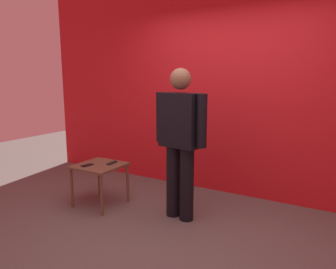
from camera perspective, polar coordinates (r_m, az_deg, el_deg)
ground_plane at (r=3.28m, az=0.09°, el=-18.77°), size 12.00×12.00×0.00m
back_wall_red at (r=4.37m, az=11.18°, el=9.58°), size 6.31×0.12×3.11m
standing_person at (r=3.49m, az=2.22°, el=-0.39°), size 0.67×0.29×1.69m
side_table at (r=4.06m, az=-12.22°, el=-6.30°), size 0.55×0.55×0.52m
cell_phone at (r=4.02m, az=-14.37°, el=-5.38°), size 0.10×0.15×0.01m
tv_remote at (r=4.05m, az=-10.05°, el=-5.03°), size 0.06×0.17×0.02m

